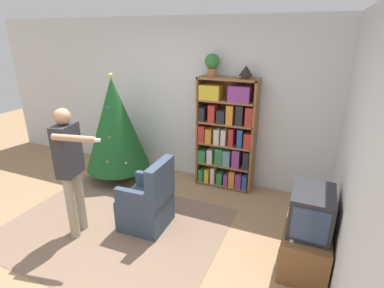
{
  "coord_description": "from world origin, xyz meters",
  "views": [
    {
      "loc": [
        1.94,
        -2.23,
        2.36
      ],
      "look_at": [
        0.56,
        0.98,
        1.05
      ],
      "focal_mm": 28.0,
      "sensor_mm": 36.0,
      "label": 1
    }
  ],
  "objects_px": {
    "bookshelf": "(226,135)",
    "television": "(311,211)",
    "potted_plant": "(212,63)",
    "armchair": "(148,204)",
    "standing_person": "(70,164)",
    "christmas_tree": "(115,124)",
    "table_lamp": "(246,71)"
  },
  "relations": [
    {
      "from": "table_lamp",
      "to": "bookshelf",
      "type": "bearing_deg",
      "value": -178.21
    },
    {
      "from": "bookshelf",
      "to": "potted_plant",
      "type": "relative_size",
      "value": 5.29
    },
    {
      "from": "television",
      "to": "potted_plant",
      "type": "xyz_separation_m",
      "value": [
        -1.59,
        1.4,
        1.26
      ]
    },
    {
      "from": "christmas_tree",
      "to": "potted_plant",
      "type": "relative_size",
      "value": 5.41
    },
    {
      "from": "christmas_tree",
      "to": "potted_plant",
      "type": "xyz_separation_m",
      "value": [
        1.47,
        0.47,
        0.97
      ]
    },
    {
      "from": "armchair",
      "to": "christmas_tree",
      "type": "bearing_deg",
      "value": -131.54
    },
    {
      "from": "armchair",
      "to": "table_lamp",
      "type": "distance_m",
      "value": 2.25
    },
    {
      "from": "armchair",
      "to": "standing_person",
      "type": "distance_m",
      "value": 1.06
    },
    {
      "from": "standing_person",
      "to": "television",
      "type": "bearing_deg",
      "value": 89.95
    },
    {
      "from": "armchair",
      "to": "table_lamp",
      "type": "relative_size",
      "value": 4.6
    },
    {
      "from": "television",
      "to": "armchair",
      "type": "relative_size",
      "value": 0.61
    },
    {
      "from": "potted_plant",
      "to": "armchair",
      "type": "bearing_deg",
      "value": -101.7
    },
    {
      "from": "standing_person",
      "to": "potted_plant",
      "type": "height_order",
      "value": "potted_plant"
    },
    {
      "from": "christmas_tree",
      "to": "television",
      "type": "bearing_deg",
      "value": -16.8
    },
    {
      "from": "christmas_tree",
      "to": "table_lamp",
      "type": "xyz_separation_m",
      "value": [
        1.98,
        0.47,
        0.88
      ]
    },
    {
      "from": "bookshelf",
      "to": "standing_person",
      "type": "distance_m",
      "value": 2.3
    },
    {
      "from": "armchair",
      "to": "potted_plant",
      "type": "relative_size",
      "value": 2.8
    },
    {
      "from": "bookshelf",
      "to": "television",
      "type": "xyz_separation_m",
      "value": [
        1.33,
        -1.39,
        -0.18
      ]
    },
    {
      "from": "standing_person",
      "to": "table_lamp",
      "type": "xyz_separation_m",
      "value": [
        1.53,
        1.91,
        0.9
      ]
    },
    {
      "from": "standing_person",
      "to": "table_lamp",
      "type": "distance_m",
      "value": 2.61
    },
    {
      "from": "potted_plant",
      "to": "table_lamp",
      "type": "bearing_deg",
      "value": 0.0
    },
    {
      "from": "standing_person",
      "to": "christmas_tree",
      "type": "bearing_deg",
      "value": -173.9
    },
    {
      "from": "bookshelf",
      "to": "christmas_tree",
      "type": "distance_m",
      "value": 1.79
    },
    {
      "from": "christmas_tree",
      "to": "potted_plant",
      "type": "bearing_deg",
      "value": 17.89
    },
    {
      "from": "bookshelf",
      "to": "table_lamp",
      "type": "relative_size",
      "value": 8.71
    },
    {
      "from": "armchair",
      "to": "standing_person",
      "type": "bearing_deg",
      "value": -59.24
    },
    {
      "from": "television",
      "to": "table_lamp",
      "type": "distance_m",
      "value": 2.12
    },
    {
      "from": "bookshelf",
      "to": "christmas_tree",
      "type": "xyz_separation_m",
      "value": [
        -1.73,
        -0.47,
        0.1
      ]
    },
    {
      "from": "bookshelf",
      "to": "table_lamp",
      "type": "height_order",
      "value": "table_lamp"
    },
    {
      "from": "television",
      "to": "potted_plant",
      "type": "relative_size",
      "value": 1.69
    },
    {
      "from": "armchair",
      "to": "table_lamp",
      "type": "bearing_deg",
      "value": 149.28
    },
    {
      "from": "table_lamp",
      "to": "television",
      "type": "bearing_deg",
      "value": -52.21
    }
  ]
}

